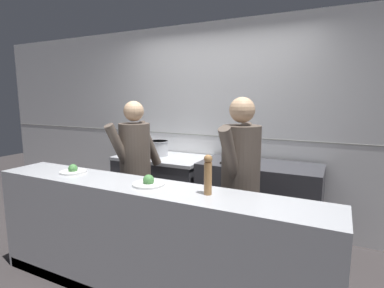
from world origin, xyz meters
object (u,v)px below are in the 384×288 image
oven_range (163,189)px  plated_dish_main (73,171)px  stock_pot (159,148)px  chefs_knife (234,164)px  chef_sous (240,182)px  plated_dish_appetiser (149,183)px  chef_head_cook (135,168)px  pepper_mill (208,174)px

oven_range → plated_dish_main: plated_dish_main is taller
stock_pot → chefs_knife: bearing=-8.8°
stock_pot → chef_sous: 1.60m
chefs_knife → plated_dish_appetiser: (-0.30, -1.22, 0.06)m
stock_pot → plated_dish_appetiser: stock_pot is taller
oven_range → plated_dish_main: size_ratio=4.98×
plated_dish_main → stock_pot: bearing=87.6°
oven_range → stock_pot: size_ratio=4.75×
plated_dish_main → chef_head_cook: bearing=70.1°
plated_dish_main → chef_sous: (1.43, 0.55, -0.06)m
stock_pot → chefs_knife: 1.11m
pepper_mill → chefs_knife: bearing=99.8°
chefs_knife → oven_range: bearing=171.6°
stock_pot → plated_dish_appetiser: 1.60m
chefs_knife → plated_dish_appetiser: 1.25m
pepper_mill → oven_range: bearing=132.4°
oven_range → stock_pot: bearing=163.2°
plated_dish_appetiser → chef_sous: bearing=44.7°
oven_range → chef_head_cook: size_ratio=0.72×
oven_range → chefs_knife: size_ratio=3.06×
pepper_mill → chef_head_cook: size_ratio=0.18×
chefs_knife → pepper_mill: (0.21, -1.21, 0.19)m
plated_dish_appetiser → chef_sous: size_ratio=0.15×
chef_head_cook → plated_dish_main: bearing=-93.3°
stock_pot → plated_dish_main: 1.37m
chef_sous → chef_head_cook: bearing=-175.8°
plated_dish_main → chef_sous: chef_sous is taller
plated_dish_appetiser → chefs_knife: bearing=76.1°
plated_dish_main → chef_sous: size_ratio=0.14×
stock_pot → plated_dish_main: size_ratio=1.05×
plated_dish_main → chef_sous: bearing=21.1°
chef_sous → oven_range: bearing=156.7°
chef_head_cook → chef_sous: size_ratio=0.98×
chef_head_cook → oven_range: bearing=115.5°
chefs_knife → plated_dish_appetiser: bearing=-103.9°
stock_pot → chef_sous: size_ratio=0.15×
oven_range → pepper_mill: bearing=-47.6°
chefs_knife → chef_head_cook: chef_head_cook is taller
chef_head_cook → chefs_knife: bearing=48.1°
pepper_mill → chef_sous: chef_sous is taller
stock_pot → plated_dish_appetiser: size_ratio=0.97×
chefs_knife → plated_dish_main: size_ratio=1.63×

